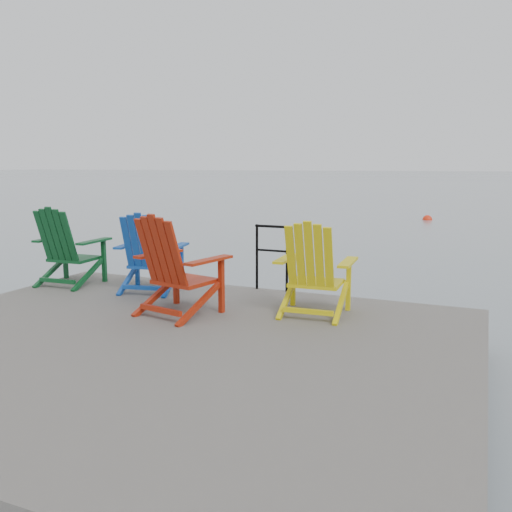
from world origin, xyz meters
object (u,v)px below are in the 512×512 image
at_px(handrail, 272,251).
at_px(buoy_b, 427,220).
at_px(chair_blue, 149,253).
at_px(chair_yellow, 314,269).
at_px(chair_red, 176,265).
at_px(chair_green, 67,246).

xyz_separation_m(handrail, buoy_b, (0.47, 16.08, -1.04)).
distance_m(chair_blue, chair_yellow, 2.40).
relative_size(chair_red, buoy_b, 2.96).
bearing_deg(buoy_b, chair_blue, -96.64).
bearing_deg(chair_yellow, chair_blue, 170.19).
bearing_deg(chair_blue, handrail, 14.48).
bearing_deg(chair_green, chair_blue, 1.68).
xyz_separation_m(handrail, chair_yellow, (0.90, -0.98, 0.00)).
xyz_separation_m(chair_blue, buoy_b, (1.96, 16.81, -1.04)).
bearing_deg(chair_green, chair_yellow, -5.43).
relative_size(chair_green, chair_blue, 1.04).
xyz_separation_m(chair_green, chair_yellow, (3.69, -0.15, -0.01)).
bearing_deg(chair_yellow, buoy_b, 87.87).
relative_size(chair_blue, chair_yellow, 0.99).
height_order(chair_blue, buoy_b, chair_blue).
bearing_deg(chair_red, chair_blue, 149.82).
height_order(handrail, chair_green, chair_green).
relative_size(chair_green, chair_yellow, 1.03).
height_order(handrail, chair_yellow, chair_yellow).
distance_m(chair_blue, chair_red, 1.27).
distance_m(handrail, buoy_b, 16.13).
xyz_separation_m(handrail, chair_red, (-0.55, -1.58, 0.03)).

